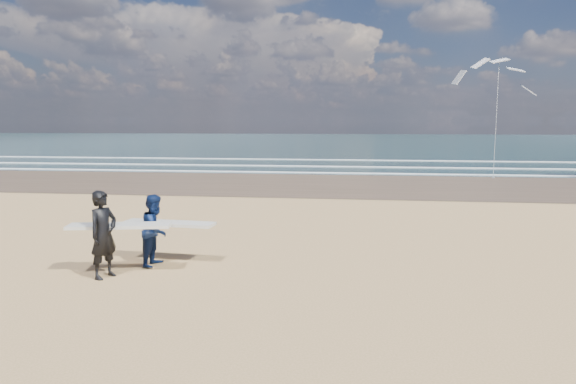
# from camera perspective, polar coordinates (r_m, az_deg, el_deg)

# --- Properties ---
(ocean) EXTENTS (220.00, 100.00, 0.02)m
(ocean) POSITION_cam_1_polar(r_m,az_deg,el_deg) (83.16, 17.48, 5.25)
(ocean) COLOR #193437
(ocean) RESTS_ON ground
(foam_breakers) EXTENTS (220.00, 11.70, 0.05)m
(foam_breakers) POSITION_cam_1_polar(r_m,az_deg,el_deg) (40.67, 28.03, 2.34)
(foam_breakers) COLOR white
(foam_breakers) RESTS_ON ground
(surfer_near) EXTENTS (2.26, 1.23, 1.89)m
(surfer_near) POSITION_cam_1_polar(r_m,az_deg,el_deg) (11.66, -19.62, -4.36)
(surfer_near) COLOR black
(surfer_near) RESTS_ON ground
(surfer_far) EXTENTS (2.23, 1.12, 1.67)m
(surfer_far) POSITION_cam_1_polar(r_m,az_deg,el_deg) (12.34, -14.38, -4.05)
(surfer_far) COLOR #0C1C47
(surfer_far) RESTS_ON ground
(kite_1) EXTENTS (5.30, 4.68, 8.25)m
(kite_1) POSITION_cam_1_polar(r_m,az_deg,el_deg) (34.96, 22.21, 9.16)
(kite_1) COLOR slate
(kite_1) RESTS_ON ground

